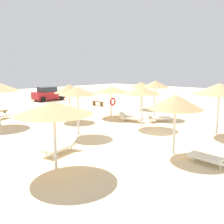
% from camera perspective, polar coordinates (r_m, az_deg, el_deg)
% --- Properties ---
extents(ground_plane, '(80.00, 80.00, 0.00)m').
position_cam_1_polar(ground_plane, '(14.38, 8.74, -6.12)').
color(ground_plane, beige).
extents(parasol_1, '(2.26, 2.26, 3.01)m').
position_cam_1_polar(parasol_1, '(20.46, 9.89, 6.25)').
color(parasol_1, silver).
rests_on(parasol_1, ground).
extents(parasol_2, '(2.55, 2.55, 2.79)m').
position_cam_1_polar(parasol_2, '(16.91, 6.94, 4.93)').
color(parasol_2, silver).
rests_on(parasol_2, ground).
extents(parasol_3, '(2.54, 2.54, 2.79)m').
position_cam_1_polar(parasol_3, '(11.64, 14.32, 2.27)').
color(parasol_3, silver).
rests_on(parasol_3, ground).
extents(parasol_4, '(2.34, 2.34, 2.79)m').
position_cam_1_polar(parasol_4, '(19.36, -9.76, 5.27)').
color(parasol_4, silver).
rests_on(parasol_4, ground).
extents(parasol_5, '(3.03, 3.03, 2.70)m').
position_cam_1_polar(parasol_5, '(9.71, -13.20, 0.85)').
color(parasol_5, silver).
rests_on(parasol_5, ground).
extents(parasol_6, '(3.17, 3.17, 3.10)m').
position_cam_1_polar(parasol_6, '(16.04, 23.44, 4.86)').
color(parasol_6, silver).
rests_on(parasol_6, ground).
extents(parasol_7, '(2.37, 2.37, 2.65)m').
position_cam_1_polar(parasol_7, '(25.23, 6.70, 6.17)').
color(parasol_7, silver).
rests_on(parasol_7, ground).
extents(parasol_8, '(3.13, 3.13, 2.52)m').
position_cam_1_polar(parasol_8, '(20.70, -0.23, 5.16)').
color(parasol_8, silver).
rests_on(parasol_8, ground).
extents(parasol_9, '(2.27, 2.27, 2.88)m').
position_cam_1_polar(parasol_9, '(15.03, -7.87, 4.76)').
color(parasol_9, silver).
rests_on(parasol_9, ground).
extents(lounger_1, '(1.88, 1.65, 0.75)m').
position_cam_1_polar(lounger_1, '(19.08, 10.41, -1.24)').
color(lounger_1, silver).
rests_on(lounger_1, ground).
extents(lounger_2, '(1.13, 2.01, 0.66)m').
position_cam_1_polar(lounger_2, '(18.85, 4.29, -1.27)').
color(lounger_2, silver).
rests_on(lounger_2, ground).
extents(lounger_3, '(0.74, 1.91, 0.75)m').
position_cam_1_polar(lounger_3, '(11.15, 21.96, -9.72)').
color(lounger_3, silver).
rests_on(lounger_3, ground).
extents(lounger_4, '(1.90, 0.72, 0.75)m').
position_cam_1_polar(lounger_4, '(21.63, -11.22, 0.02)').
color(lounger_4, silver).
rests_on(lounger_4, ground).
extents(lounger_5, '(1.98, 1.00, 0.72)m').
position_cam_1_polar(lounger_5, '(12.14, -11.52, -7.63)').
color(lounger_5, silver).
rests_on(lounger_5, ground).
extents(bench_0, '(0.52, 1.53, 0.49)m').
position_cam_1_polar(bench_0, '(27.06, -3.29, 2.16)').
color(bench_0, brown).
rests_on(bench_0, ground).
extents(parked_car, '(4.01, 2.01, 1.72)m').
position_cam_1_polar(parked_car, '(32.78, -14.37, 4.04)').
color(parked_car, '#B21E23').
rests_on(parked_car, ground).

